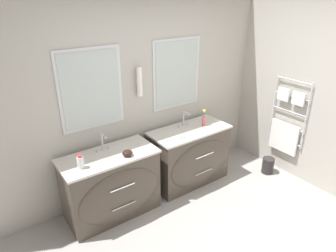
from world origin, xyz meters
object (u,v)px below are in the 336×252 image
object	(u,v)px
waste_bin	(268,165)
flower_vase	(204,119)
toiletry_bottle	(80,162)
vanity_left	(112,186)
amenity_bowl	(127,153)
vanity_right	(190,156)

from	to	relation	value
waste_bin	flower_vase	bearing A→B (deg)	148.35
toiletry_bottle	waste_bin	xyz separation A→B (m)	(2.65, -0.46, -0.75)
vanity_left	amenity_bowl	size ratio (longest dim) A/B	9.39
amenity_bowl	waste_bin	xyz separation A→B (m)	(2.12, -0.41, -0.72)
toiletry_bottle	vanity_left	bearing A→B (deg)	8.65
vanity_right	toiletry_bottle	bearing A→B (deg)	-178.03
amenity_bowl	flower_vase	xyz separation A→B (m)	(1.26, 0.13, 0.06)
amenity_bowl	waste_bin	bearing A→B (deg)	-10.82
toiletry_bottle	amenity_bowl	distance (m)	0.53
vanity_left	waste_bin	bearing A→B (deg)	-12.65
amenity_bowl	flower_vase	bearing A→B (deg)	5.67
amenity_bowl	waste_bin	world-z (taller)	amenity_bowl
vanity_left	amenity_bowl	bearing A→B (deg)	-32.49
vanity_left	waste_bin	size ratio (longest dim) A/B	4.62
toiletry_bottle	waste_bin	distance (m)	2.79
vanity_left	amenity_bowl	world-z (taller)	amenity_bowl
vanity_right	flower_vase	xyz separation A→B (m)	(0.23, 0.02, 0.50)
vanity_right	toiletry_bottle	xyz separation A→B (m)	(-1.55, -0.05, 0.47)
vanity_left	waste_bin	xyz separation A→B (m)	(2.30, -0.52, -0.28)
toiletry_bottle	flower_vase	xyz separation A→B (m)	(1.79, 0.07, 0.03)
toiletry_bottle	amenity_bowl	xyz separation A→B (m)	(0.52, -0.06, -0.04)
vanity_left	toiletry_bottle	bearing A→B (deg)	-171.35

